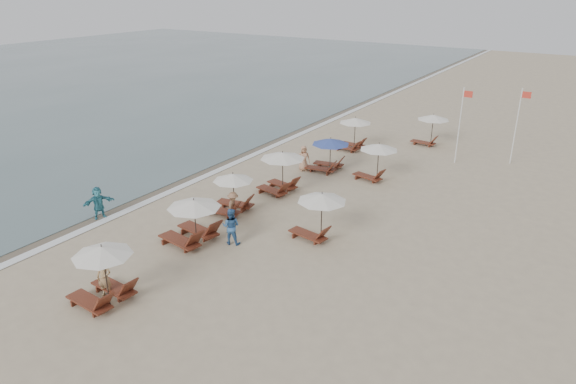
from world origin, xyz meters
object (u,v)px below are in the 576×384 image
Objects in this scene: waterline_walker at (98,203)px; inland_station_2 at (430,125)px; lounger_station_0 at (101,276)px; beachgoer_far_b at (304,158)px; beachgoer_mid_a at (231,226)px; lounger_station_2 at (230,194)px; lounger_station_5 at (352,132)px; inland_station_0 at (316,211)px; beachgoer_near at (104,277)px; inland_station_1 at (375,157)px; lounger_station_4 at (327,154)px; beachgoer_mid_b at (233,207)px; lounger_station_3 at (280,171)px; lounger_station_1 at (191,221)px; flag_pole_near at (460,122)px.

inland_station_2 is at bearing -0.61° from waterline_walker.
lounger_station_0 is 1.61× the size of beachgoer_far_b.
beachgoer_mid_a is (-2.46, -19.41, -0.63)m from inland_station_2.
lounger_station_2 is at bearing -27.32° from waterline_walker.
lounger_station_5 reaches higher than beachgoer_far_b.
lounger_station_0 is 9.44m from inland_station_0.
lounger_station_2 reaches higher than beachgoer_near.
lounger_station_2 is 0.95× the size of inland_station_0.
beachgoer_near is at bearing -98.44° from inland_station_2.
inland_station_1 is 1.53× the size of beachgoer_mid_a.
lounger_station_0 is at bearing -89.92° from lounger_station_4.
lounger_station_2 reaches higher than waterline_walker.
beachgoer_mid_b is at bearing -102.51° from inland_station_2.
beachgoer_mid_b is (-0.38, 8.08, -0.37)m from lounger_station_0.
lounger_station_5 is (-0.13, 9.27, -0.04)m from lounger_station_3.
beachgoer_near is (0.32, -5.00, -0.20)m from lounger_station_1.
waterline_walker is (-9.67, -20.82, -0.66)m from inland_station_2.
lounger_station_5 is at bearing 87.96° from lounger_station_2.
lounger_station_2 is at bearing -126.65° from beachgoer_far_b.
lounger_station_5 reaches higher than lounger_station_2.
beachgoer_far_b reaches higher than beachgoer_mid_b.
flag_pole_near is at bearing -45.75° from beachgoer_mid_b.
lounger_station_4 reaches higher than beachgoer_far_b.
beachgoer_mid_a is at bearing -114.94° from beachgoer_far_b.
beachgoer_mid_a is at bearing -84.38° from lounger_station_4.
lounger_station_2 is 6.46m from waterline_walker.
lounger_station_4 reaches higher than beachgoer_mid_a.
flag_pole_near is at bearing -127.72° from beachgoer_mid_a.
inland_station_2 reaches higher than waterline_walker.
beachgoer_mid_a is at bearing -83.80° from lounger_station_5.
lounger_station_3 is at bearing -116.77° from beachgoer_far_b.
beachgoer_far_b is at bearing -148.63° from lounger_station_4.
inland_station_0 reaches higher than lounger_station_2.
inland_station_2 is (-0.51, 17.01, 0.07)m from inland_station_0.
lounger_station_2 is 0.99× the size of inland_station_2.
inland_station_0 is at bearing -64.32° from lounger_station_4.
beachgoer_far_b is (-1.01, 15.90, -0.03)m from beachgoer_near.
lounger_station_2 is at bearing -105.32° from inland_station_2.
inland_station_0 is at bearing 45.15° from beachgoer_near.
inland_station_1 is 6.72m from flag_pole_near.
lounger_station_1 is at bearing 7.81° from beachgoer_mid_a.
inland_station_2 is at bearing -117.42° from beachgoer_mid_a.
lounger_station_0 is at bearing -88.29° from lounger_station_5.
waterline_walker is at bearing -127.19° from inland_station_1.
lounger_station_1 is 16.38m from lounger_station_5.
beachgoer_mid_a is (1.06, -10.80, -0.26)m from lounger_station_4.
lounger_station_2 is 5.14m from inland_station_0.
beachgoer_mid_a is at bearing -100.80° from inland_station_1.
beachgoer_near is 1.00× the size of waterline_walker.
inland_station_1 is at bearing 62.86° from lounger_station_2.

